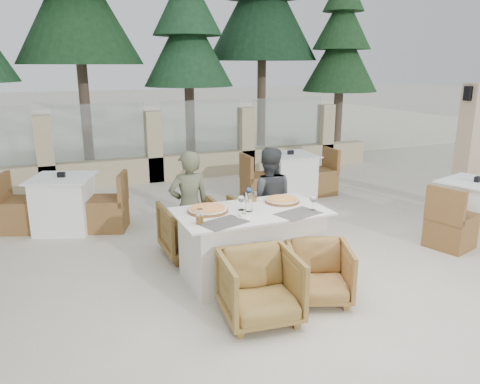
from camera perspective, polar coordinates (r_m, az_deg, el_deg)
name	(u,v)px	position (r m, az deg, el deg)	size (l,w,h in m)	color
ground	(255,276)	(5.28, 1.87, -10.24)	(80.00, 80.00, 0.00)	beige
sand_patch	(99,127)	(18.57, -16.82, 7.63)	(30.00, 16.00, 0.01)	#F3ECC7
perimeter_wall_far	(153,142)	(9.45, -10.50, 6.06)	(10.00, 0.34, 1.60)	#C4B48A
lantern_pillar	(469,148)	(8.29, 26.17, 4.87)	(0.34, 0.34, 2.00)	beige
pine_mid_left	(78,20)	(11.90, -19.19, 19.20)	(2.86, 2.86, 6.50)	#1B4020
pine_centre	(188,55)	(12.05, -6.34, 16.28)	(2.20, 2.20, 5.00)	#204B29
pine_mid_right	(262,21)	(13.49, 2.73, 20.07)	(2.99, 2.99, 6.80)	#16371E
pine_far_right	(340,65)	(13.18, 12.14, 14.86)	(1.98, 1.98, 4.50)	#1E4421
dining_table	(251,244)	(5.12, 1.33, -6.38)	(1.60, 0.90, 0.77)	silver
placemat_near_left	(224,223)	(4.61, -2.00, -3.77)	(0.45, 0.30, 0.00)	#534D47
placemat_near_right	(298,214)	(4.93, 7.09, -2.62)	(0.45, 0.30, 0.00)	#59544C
pizza_left	(208,209)	(4.96, -3.93, -2.10)	(0.43, 0.43, 0.06)	orange
pizza_right	(282,200)	(5.30, 5.17, -1.00)	(0.39, 0.39, 0.05)	orange
water_bottle	(249,200)	(4.93, 1.08, -0.96)	(0.07, 0.07, 0.25)	#9FBCD2
wine_glass_centre	(241,202)	(4.98, 0.17, -1.22)	(0.08, 0.08, 0.18)	white
wine_glass_corner	(313,202)	(5.04, 8.90, -1.21)	(0.08, 0.08, 0.18)	white
beer_glass_left	(199,216)	(4.58, -4.96, -2.98)	(0.07, 0.07, 0.15)	#C17C1B
beer_glass_right	(254,196)	(5.31, 1.74, -0.49)	(0.06, 0.06, 0.12)	gold
olive_dish	(244,215)	(4.78, 0.48, -2.80)	(0.11, 0.11, 0.04)	white
armchair_far_left	(192,229)	(5.77, -5.93, -4.49)	(0.70, 0.73, 0.66)	olive
armchair_far_right	(263,220)	(6.07, 2.83, -3.42)	(0.71, 0.73, 0.66)	olive
armchair_near_left	(260,287)	(4.35, 2.46, -11.52)	(0.68, 0.70, 0.64)	olive
armchair_near_right	(318,272)	(4.76, 9.54, -9.65)	(0.61, 0.63, 0.57)	olive
diner_left	(189,207)	(5.51, -6.20, -1.79)	(0.49, 0.32, 1.34)	#555941
diner_right	(268,200)	(5.81, 3.43, -0.94)	(0.64, 0.50, 1.31)	#383C3E
bg_table_a	(64,204)	(7.02, -20.64, -1.35)	(1.64, 0.82, 0.77)	white
bg_table_b	(290,176)	(8.25, 6.11, 1.95)	(1.64, 0.82, 0.77)	white
bg_table_c	(474,209)	(7.06, 26.59, -1.91)	(1.64, 0.82, 0.77)	white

